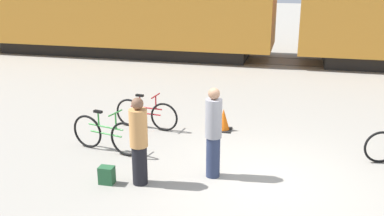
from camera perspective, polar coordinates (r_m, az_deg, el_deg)
name	(u,v)px	position (r m, az deg, el deg)	size (l,w,h in m)	color
ground_plane	(260,182)	(8.73, 8.63, -9.23)	(80.00, 80.00, 0.00)	gray
rail_near	(283,65)	(18.65, 11.54, 5.39)	(68.05, 0.07, 0.01)	#4C4238
rail_far	(285,58)	(20.05, 11.71, 6.25)	(68.05, 0.07, 0.01)	#4C4238
bicycle_maroon	(146,114)	(11.19, -5.81, -0.77)	(1.67, 0.46, 0.89)	black
bicycle_green	(106,134)	(9.94, -10.86, -3.32)	(1.75, 0.52, 0.95)	black
person_in_grey	(213,133)	(8.49, 2.74, -3.14)	(0.32, 0.32, 1.78)	#283351
person_in_tan	(139,142)	(8.28, -6.77, -4.25)	(0.33, 0.33, 1.68)	black
backpack	(107,175)	(8.64, -10.78, -8.37)	(0.28, 0.20, 0.34)	#235633
traffic_cone	(223,120)	(11.09, 4.01, -1.59)	(0.40, 0.40, 0.55)	black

